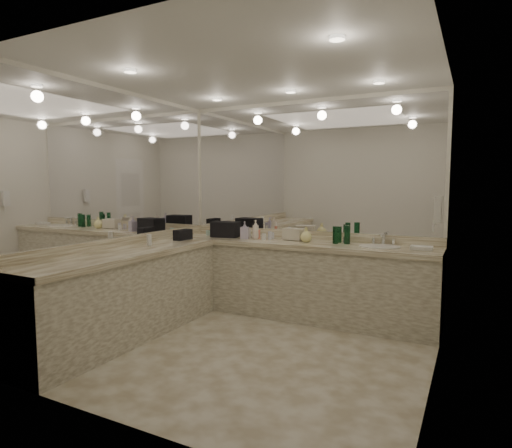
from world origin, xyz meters
The scene contains 36 objects.
floor centered at (0.00, 0.00, 0.00)m, with size 3.20×3.20×0.00m, color beige.
ceiling centered at (0.00, 0.00, 2.60)m, with size 3.20×3.20×0.00m, color white.
wall_back centered at (0.00, 1.50, 1.30)m, with size 3.20×0.02×2.60m, color silver.
wall_left centered at (-1.60, 0.00, 1.30)m, with size 0.02×3.00×2.60m, color silver.
wall_right centered at (1.60, 0.00, 1.30)m, with size 0.02×3.00×2.60m, color silver.
vanity_back_base centered at (0.00, 1.20, 0.42)m, with size 3.20×0.60×0.84m, color silver.
vanity_back_top centered at (0.00, 1.19, 0.87)m, with size 3.20×0.64×0.06m, color #F0E8CA.
vanity_left_base centered at (-1.30, -0.30, 0.42)m, with size 0.60×2.40×0.84m, color silver.
vanity_left_top centered at (-1.29, -0.30, 0.87)m, with size 0.64×2.42×0.06m, color #F0E8CA.
backsplash_back centered at (0.00, 1.48, 0.95)m, with size 3.20×0.04×0.10m, color #F0E8CA.
backsplash_left centered at (-1.58, 0.00, 0.95)m, with size 0.04×3.00×0.10m, color #F0E8CA.
mirror_back centered at (0.00, 1.49, 1.77)m, with size 3.12×0.01×1.55m, color white.
mirror_left centered at (-1.59, 0.00, 1.77)m, with size 0.01×2.92×1.55m, color white.
sink centered at (0.95, 1.20, 0.90)m, with size 0.44×0.44×0.03m, color white.
faucet centered at (0.95, 1.41, 0.97)m, with size 0.24×0.16×0.14m, color silver.
wall_phone centered at (1.56, 0.70, 1.35)m, with size 0.06×0.10×0.24m, color white.
door centered at (1.59, -0.50, 1.05)m, with size 0.02×0.82×2.10m, color white.
black_toiletry_bag centered at (-0.98, 1.17, 1.00)m, with size 0.34×0.21×0.19m, color black.
black_bag_spill centered at (-1.30, 0.70, 0.96)m, with size 0.11×0.24×0.13m, color black.
cream_cosmetic_case centered at (-0.09, 1.29, 0.97)m, with size 0.24×0.15×0.14m, color beige.
hand_towel centered at (1.38, 1.19, 0.92)m, with size 0.22×0.14×0.04m, color white.
lotion_left centered at (-1.30, 0.09, 0.96)m, with size 0.05×0.05×0.12m, color white.
soap_bottle_a centered at (-0.57, 1.22, 1.02)m, with size 0.09×0.09×0.23m, color white.
soap_bottle_b centered at (-0.68, 1.13, 1.01)m, with size 0.10×0.10×0.22m, color #B9B0CD.
soap_bottle_c centered at (0.10, 1.21, 0.99)m, with size 0.14×0.14×0.18m, color #FFF79F.
green_bottle_0 centered at (0.57, 1.27, 1.00)m, with size 0.07×0.07×0.21m, color #14562C.
green_bottle_1 centered at (0.46, 1.34, 0.99)m, with size 0.06×0.06×0.19m, color #14562C.
green_bottle_2 centered at (0.45, 1.22, 1.00)m, with size 0.06×0.06×0.20m, color #14562C.
amenity_bottle_0 centered at (0.10, 1.21, 0.95)m, with size 0.04×0.04×0.09m, color #3F3F4C.
amenity_bottle_1 centered at (-0.37, 1.27, 0.94)m, with size 0.05×0.05×0.08m, color silver.
amenity_bottle_2 centered at (-0.36, 1.18, 0.95)m, with size 0.05×0.05×0.10m, color silver.
amenity_bottle_3 centered at (-0.67, 1.24, 0.96)m, with size 0.04×0.04×0.12m, color white.
amenity_bottle_4 centered at (0.54, 1.31, 0.93)m, with size 0.04×0.04×0.07m, color #3F3F4C.
amenity_bottle_5 centered at (-0.41, 1.14, 0.94)m, with size 0.05×0.05×0.08m, color white.
amenity_bottle_6 centered at (-1.29, 1.23, 0.93)m, with size 0.06×0.06×0.07m, color silver.
amenity_bottle_7 centered at (-0.53, 1.23, 0.96)m, with size 0.04×0.04×0.11m, color #E57F66.
Camera 1 is at (1.85, -3.49, 1.59)m, focal length 30.00 mm.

